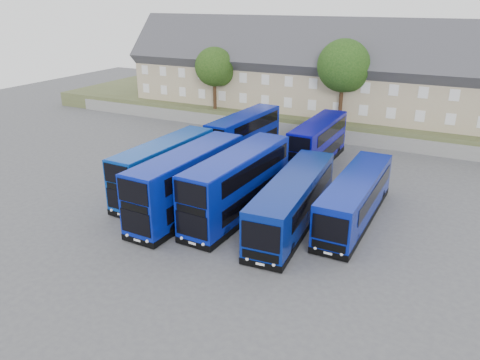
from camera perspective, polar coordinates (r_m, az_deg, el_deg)
name	(u,v)px	position (r m, az deg, el deg)	size (l,w,h in m)	color
ground	(213,225)	(33.92, -3.34, -5.44)	(120.00, 120.00, 0.00)	#4D4E53
retaining_wall	(317,133)	(54.36, 9.43, 5.62)	(70.00, 0.40, 1.50)	slate
earth_bank	(341,113)	(63.63, 12.25, 7.97)	(80.00, 20.00, 2.00)	#505731
terrace_row	(336,74)	(58.78, 11.63, 12.50)	(54.00, 10.40, 11.20)	tan
dd_front_left	(165,169)	(38.72, -9.16, 1.31)	(2.92, 11.20, 4.42)	#08389B
dd_front_mid	(188,183)	(35.06, -6.34, -0.42)	(3.24, 12.07, 4.76)	#081C9E
dd_front_right	(238,185)	(34.46, -0.27, -0.67)	(3.33, 12.12, 4.77)	#081B9D
dd_rear_left	(244,136)	(47.50, 0.50, 5.35)	(3.22, 11.11, 4.36)	#081BA2
dd_rear_right	(318,144)	(45.87, 9.44, 4.40)	(2.62, 10.78, 4.27)	#080898
coach_east_a	(293,202)	(33.32, 6.47, -2.71)	(3.63, 13.28, 3.59)	navy
coach_east_b	(355,199)	(34.84, 13.85, -2.29)	(2.74, 12.46, 3.40)	#081B98
tree_west	(216,68)	(59.50, -2.98, 13.45)	(4.80, 4.80, 7.65)	#382314
tree_mid	(345,68)	(53.82, 12.68, 13.21)	(5.76, 5.76, 9.18)	#382314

